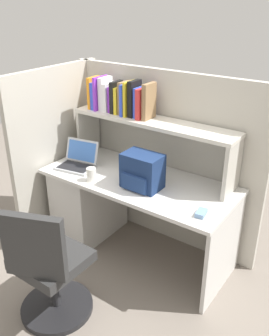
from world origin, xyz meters
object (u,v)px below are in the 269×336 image
Objects in this scene: backpack at (142,172)px; paper_cup at (91,174)px; laptop at (78,161)px; office_chair at (49,272)px; computer_mouse at (201,213)px.

paper_cup is at bearing -159.78° from backpack.
backpack is at bearing 20.22° from paper_cup.
laptop is at bearing -179.33° from backpack.
backpack is 0.98m from office_chair.
backpack reaches higher than computer_mouse.
office_chair is at bearing -142.11° from computer_mouse.
laptop is 3.38× the size of computer_mouse.
backpack is 0.58m from computer_mouse.
backpack is 0.43m from paper_cup.
paper_cup is (-0.39, -0.14, -0.08)m from backpack.
laptop is at bearing 153.39° from paper_cup.
laptop is 1.17× the size of backpack.
paper_cup is at bearing -26.61° from laptop.
paper_cup is (-0.95, -0.05, 0.04)m from computer_mouse.
computer_mouse is at bearing 2.75° from paper_cup.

